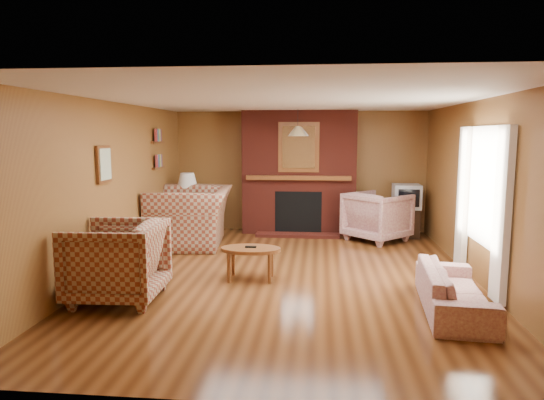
# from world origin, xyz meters

# --- Properties ---
(floor) EXTENTS (6.50, 6.50, 0.00)m
(floor) POSITION_xyz_m (0.00, 0.00, 0.00)
(floor) COLOR #49260F
(floor) RESTS_ON ground
(ceiling) EXTENTS (6.50, 6.50, 0.00)m
(ceiling) POSITION_xyz_m (0.00, 0.00, 2.40)
(ceiling) COLOR silver
(ceiling) RESTS_ON wall_back
(wall_back) EXTENTS (6.50, 0.00, 6.50)m
(wall_back) POSITION_xyz_m (0.00, 3.25, 1.20)
(wall_back) COLOR olive
(wall_back) RESTS_ON floor
(wall_front) EXTENTS (6.50, 0.00, 6.50)m
(wall_front) POSITION_xyz_m (0.00, -3.25, 1.20)
(wall_front) COLOR olive
(wall_front) RESTS_ON floor
(wall_left) EXTENTS (0.00, 6.50, 6.50)m
(wall_left) POSITION_xyz_m (-2.50, 0.00, 1.20)
(wall_left) COLOR olive
(wall_left) RESTS_ON floor
(wall_right) EXTENTS (0.00, 6.50, 6.50)m
(wall_right) POSITION_xyz_m (2.50, 0.00, 1.20)
(wall_right) COLOR olive
(wall_right) RESTS_ON floor
(fireplace) EXTENTS (2.20, 0.82, 2.40)m
(fireplace) POSITION_xyz_m (0.00, 2.98, 1.18)
(fireplace) COLOR #581B13
(fireplace) RESTS_ON floor
(window_right) EXTENTS (0.10, 1.85, 2.00)m
(window_right) POSITION_xyz_m (2.45, -0.20, 1.13)
(window_right) COLOR beige
(window_right) RESTS_ON wall_right
(bookshelf) EXTENTS (0.09, 0.55, 0.71)m
(bookshelf) POSITION_xyz_m (-2.44, 1.90, 1.67)
(bookshelf) COLOR brown
(bookshelf) RESTS_ON wall_left
(botanical_print) EXTENTS (0.05, 0.40, 0.50)m
(botanical_print) POSITION_xyz_m (-2.47, -0.30, 1.55)
(botanical_print) COLOR brown
(botanical_print) RESTS_ON wall_left
(pendant_light) EXTENTS (0.36, 0.36, 0.48)m
(pendant_light) POSITION_xyz_m (0.00, 2.30, 2.00)
(pendant_light) COLOR black
(pendant_light) RESTS_ON ceiling
(plaid_loveseat) EXTENTS (1.51, 1.69, 1.01)m
(plaid_loveseat) POSITION_xyz_m (-1.85, 1.73, 0.51)
(plaid_loveseat) COLOR maroon
(plaid_loveseat) RESTS_ON floor
(plaid_armchair) EXTENTS (1.08, 1.05, 0.95)m
(plaid_armchair) POSITION_xyz_m (-1.95, -1.20, 0.47)
(plaid_armchair) COLOR maroon
(plaid_armchair) RESTS_ON floor
(floral_sofa) EXTENTS (0.79, 1.71, 0.49)m
(floral_sofa) POSITION_xyz_m (1.90, -1.17, 0.24)
(floral_sofa) COLOR beige
(floral_sofa) RESTS_ON floor
(floral_armchair) EXTENTS (1.38, 1.38, 0.90)m
(floral_armchair) POSITION_xyz_m (1.47, 2.40, 0.45)
(floral_armchair) COLOR beige
(floral_armchair) RESTS_ON floor
(coffee_table) EXTENTS (0.80, 0.50, 0.46)m
(coffee_table) POSITION_xyz_m (-0.50, -0.23, 0.38)
(coffee_table) COLOR brown
(coffee_table) RESTS_ON floor
(side_table) EXTENTS (0.45, 0.45, 0.57)m
(side_table) POSITION_xyz_m (-2.10, 2.45, 0.29)
(side_table) COLOR brown
(side_table) RESTS_ON floor
(table_lamp) EXTENTS (0.39, 0.39, 0.65)m
(table_lamp) POSITION_xyz_m (-2.10, 2.45, 0.93)
(table_lamp) COLOR silver
(table_lamp) RESTS_ON side_table
(tv_stand) EXTENTS (0.54, 0.50, 0.54)m
(tv_stand) POSITION_xyz_m (2.05, 2.80, 0.27)
(tv_stand) COLOR black
(tv_stand) RESTS_ON floor
(crt_tv) EXTENTS (0.50, 0.50, 0.46)m
(crt_tv) POSITION_xyz_m (2.05, 2.79, 0.77)
(crt_tv) COLOR #AEB0B6
(crt_tv) RESTS_ON tv_stand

